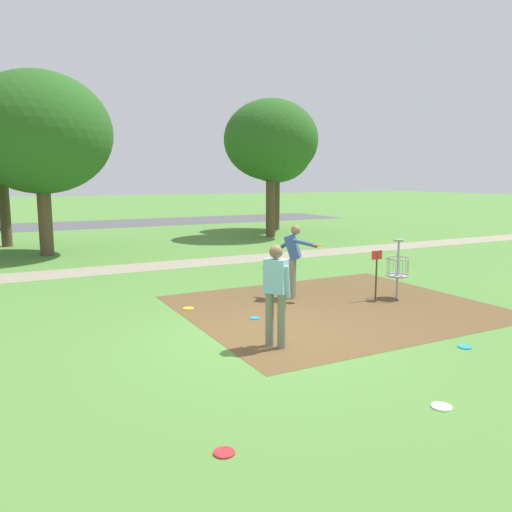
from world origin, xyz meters
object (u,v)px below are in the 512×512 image
player_foreground_watching (294,256)px  frisbee_far_right (188,308)px  disc_golf_basket (395,267)px  frisbee_mid_grass (442,407)px  player_throwing (276,290)px  frisbee_scattered_a (255,318)px  tree_mid_left (40,133)px  frisbee_by_tee (270,310)px  frisbee_scattered_b (224,453)px  frisbee_far_left (465,347)px  tree_near_right (271,140)px  tree_mid_center (276,153)px  tree_mid_right (0,151)px

player_foreground_watching → frisbee_far_right: 2.73m
disc_golf_basket → frisbee_mid_grass: disc_golf_basket is taller
disc_golf_basket → frisbee_mid_grass: 5.76m
player_throwing → frisbee_scattered_a: (0.48, 1.67, -0.96)m
frisbee_scattered_a → tree_mid_left: tree_mid_left is taller
player_foreground_watching → player_throwing: bearing=-126.5°
frisbee_by_tee → frisbee_scattered_b: bearing=-123.9°
frisbee_by_tee → frisbee_far_left: bearing=-63.9°
frisbee_scattered_a → tree_near_right: bearing=59.5°
disc_golf_basket → frisbee_by_tee: size_ratio=6.47×
player_throwing → frisbee_far_right: bearing=98.2°
player_foreground_watching → tree_near_right: tree_near_right is taller
frisbee_far_right → frisbee_by_tee: bearing=-33.1°
frisbee_scattered_b → player_foreground_watching: bearing=52.4°
frisbee_far_right → tree_near_right: size_ratio=0.04×
tree_mid_center → disc_golf_basket: bearing=-109.9°
frisbee_far_right → tree_mid_center: size_ratio=0.04×
disc_golf_basket → tree_mid_center: bearing=70.1°
disc_golf_basket → frisbee_scattered_a: 3.75m
frisbee_scattered_b → tree_mid_center: 23.05m
frisbee_far_right → frisbee_scattered_b: (-1.65, -5.60, 0.00)m
player_foreground_watching → frisbee_far_left: player_foreground_watching is taller
disc_golf_basket → tree_mid_right: tree_mid_right is taller
frisbee_mid_grass → tree_mid_center: (8.94, 19.69, 4.14)m
frisbee_mid_grass → frisbee_far_left: (2.07, 1.39, 0.00)m
player_foreground_watching → tree_near_right: bearing=63.2°
player_foreground_watching → tree_mid_center: bearing=61.7°
tree_mid_center → tree_mid_right: size_ratio=1.09×
frisbee_far_right → disc_golf_basket: bearing=-16.2°
tree_near_right → frisbee_far_left: bearing=-107.9°
tree_mid_left → frisbee_scattered_b: bearing=-88.9°
tree_mid_right → tree_mid_center: bearing=3.5°
tree_near_right → tree_mid_left: (-10.15, -1.45, -0.20)m
tree_mid_center → tree_mid_right: bearing=-176.5°
frisbee_far_right → tree_near_right: 14.49m
tree_mid_center → tree_mid_right: (-13.25, -0.80, -0.26)m
frisbee_mid_grass → frisbee_far_right: size_ratio=1.06×
player_throwing → frisbee_scattered_a: player_throwing is taller
frisbee_by_tee → tree_mid_left: bearing=107.9°
frisbee_far_left → frisbee_scattered_b: 4.97m
player_foreground_watching → frisbee_far_left: bearing=-81.3°
frisbee_far_right → tree_mid_left: bearing=101.5°
frisbee_by_tee → tree_mid_right: 15.23m
player_throwing → frisbee_scattered_a: 1.98m
player_throwing → disc_golf_basket: bearing=22.0°
disc_golf_basket → frisbee_scattered_b: 7.59m
player_foreground_watching → frisbee_scattered_a: player_foreground_watching is taller
frisbee_scattered_a → frisbee_by_tee: bearing=34.8°
frisbee_scattered_b → tree_mid_right: tree_mid_right is taller
tree_mid_left → tree_near_right: bearing=8.1°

